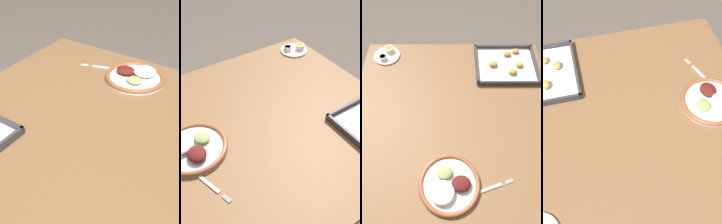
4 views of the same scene
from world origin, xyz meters
The scene contains 5 objects.
ground_plane centered at (0.00, 0.00, 0.00)m, with size 8.00×8.00×0.00m, color #564C44.
dining_table centered at (0.00, 0.00, 0.63)m, with size 1.04×1.05×0.73m.
dinner_plate centered at (-0.01, -0.34, 0.75)m, with size 0.26×0.26×0.05m.
fork centered at (0.15, -0.36, 0.74)m, with size 0.19×0.07×0.00m.
saucer_plate centered at (-0.39, 0.42, 0.75)m, with size 0.15×0.15×0.04m.
Camera 2 is at (0.67, -0.44, 1.52)m, focal length 42.00 mm.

